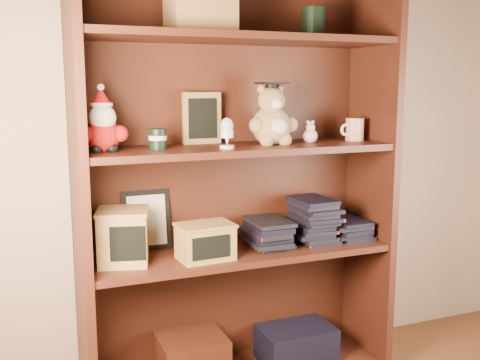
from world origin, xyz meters
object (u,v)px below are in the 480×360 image
object	(u,v)px
bookcase	(234,189)
grad_teddy_bear	(272,120)
teacher_mug	(354,129)
treats_box	(123,236)

from	to	relation	value
bookcase	grad_teddy_bear	distance (m)	0.30
bookcase	teacher_mug	distance (m)	0.55
teacher_mug	treats_box	bearing A→B (deg)	-179.95
grad_teddy_bear	treats_box	bearing A→B (deg)	179.35
grad_teddy_bear	treats_box	world-z (taller)	grad_teddy_bear
grad_teddy_bear	teacher_mug	bearing A→B (deg)	1.13
teacher_mug	treats_box	world-z (taller)	teacher_mug
bookcase	teacher_mug	world-z (taller)	bookcase
bookcase	teacher_mug	xyz separation A→B (m)	(0.50, -0.05, 0.22)
teacher_mug	bookcase	bearing A→B (deg)	174.22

